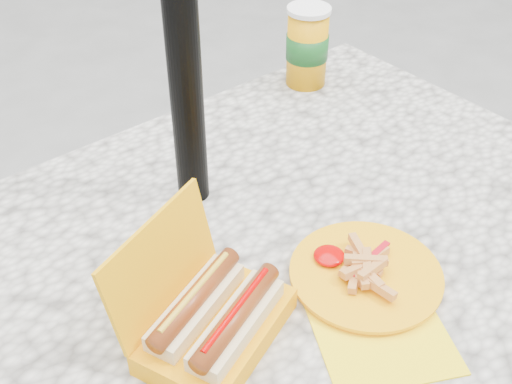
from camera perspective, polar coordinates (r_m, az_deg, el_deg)
picnic_table at (r=1.04m, az=-0.02°, el=-9.13°), size 1.20×0.80×0.75m
hotdog_box at (r=0.82m, az=-3.90°, el=-11.14°), size 0.24×0.22×0.16m
fries_plate at (r=0.91m, az=9.73°, el=-7.49°), size 0.28×0.30×0.04m
soda_cup at (r=1.33m, az=4.57°, el=12.79°), size 0.09×0.09×0.16m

